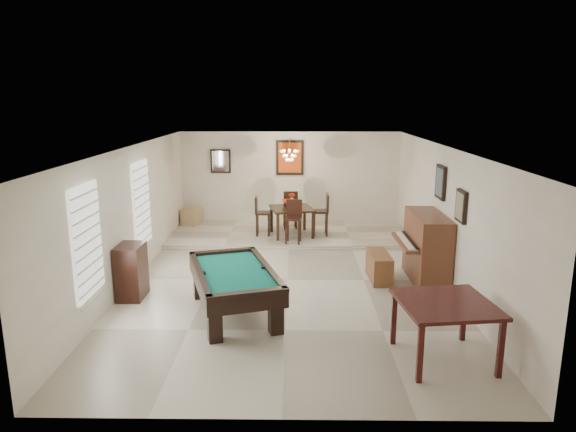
{
  "coord_description": "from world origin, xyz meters",
  "views": [
    {
      "loc": [
        0.13,
        -9.54,
        3.49
      ],
      "look_at": [
        0.0,
        0.6,
        1.15
      ],
      "focal_mm": 32.0,
      "sensor_mm": 36.0,
      "label": 1
    }
  ],
  "objects_px": {
    "dining_table": "(292,219)",
    "flower_vase": "(292,198)",
    "dining_chair_west": "(263,216)",
    "pool_table": "(234,293)",
    "chandelier": "(289,151)",
    "apothecary_chest": "(131,271)",
    "dining_chair_east": "(320,215)",
    "square_table": "(444,331)",
    "upright_piano": "(419,248)",
    "dining_chair_north": "(290,209)",
    "dining_chair_south": "(293,222)",
    "piano_bench": "(379,267)",
    "corner_bench": "(191,216)"
  },
  "relations": [
    {
      "from": "flower_vase",
      "to": "corner_bench",
      "type": "xyz_separation_m",
      "value": [
        -2.75,
        1.08,
        -0.73
      ]
    },
    {
      "from": "apothecary_chest",
      "to": "dining_table",
      "type": "bearing_deg",
      "value": 53.87
    },
    {
      "from": "square_table",
      "to": "dining_chair_west",
      "type": "xyz_separation_m",
      "value": [
        -2.81,
        6.06,
        0.19
      ]
    },
    {
      "from": "upright_piano",
      "to": "dining_table",
      "type": "relative_size",
      "value": 1.59
    },
    {
      "from": "dining_table",
      "to": "chandelier",
      "type": "distance_m",
      "value": 1.69
    },
    {
      "from": "dining_chair_west",
      "to": "chandelier",
      "type": "height_order",
      "value": "chandelier"
    },
    {
      "from": "dining_chair_north",
      "to": "dining_chair_east",
      "type": "xyz_separation_m",
      "value": [
        0.76,
        -0.74,
        0.02
      ]
    },
    {
      "from": "flower_vase",
      "to": "dining_chair_west",
      "type": "height_order",
      "value": "flower_vase"
    },
    {
      "from": "pool_table",
      "to": "dining_chair_east",
      "type": "height_order",
      "value": "dining_chair_east"
    },
    {
      "from": "upright_piano",
      "to": "dining_table",
      "type": "xyz_separation_m",
      "value": [
        -2.47,
        2.94,
        -0.13
      ]
    },
    {
      "from": "dining_chair_south",
      "to": "corner_bench",
      "type": "distance_m",
      "value": 3.32
    },
    {
      "from": "square_table",
      "to": "flower_vase",
      "type": "bearing_deg",
      "value": 109.08
    },
    {
      "from": "upright_piano",
      "to": "dining_chair_north",
      "type": "xyz_separation_m",
      "value": [
        -2.52,
        3.7,
        -0.04
      ]
    },
    {
      "from": "apothecary_chest",
      "to": "dining_chair_east",
      "type": "bearing_deg",
      "value": 47.74
    },
    {
      "from": "dining_chair_south",
      "to": "dining_chair_west",
      "type": "distance_m",
      "value": 1.03
    },
    {
      "from": "upright_piano",
      "to": "dining_chair_south",
      "type": "height_order",
      "value": "upright_piano"
    },
    {
      "from": "dining_table",
      "to": "pool_table",
      "type": "bearing_deg",
      "value": -101.31
    },
    {
      "from": "apothecary_chest",
      "to": "dining_chair_north",
      "type": "relative_size",
      "value": 0.96
    },
    {
      "from": "dining_table",
      "to": "dining_chair_east",
      "type": "bearing_deg",
      "value": 2.0
    },
    {
      "from": "pool_table",
      "to": "dining_chair_south",
      "type": "distance_m",
      "value": 4.0
    },
    {
      "from": "dining_chair_west",
      "to": "flower_vase",
      "type": "bearing_deg",
      "value": -90.6
    },
    {
      "from": "piano_bench",
      "to": "flower_vase",
      "type": "relative_size",
      "value": 3.8
    },
    {
      "from": "upright_piano",
      "to": "apothecary_chest",
      "type": "height_order",
      "value": "upright_piano"
    },
    {
      "from": "dining_chair_east",
      "to": "apothecary_chest",
      "type": "bearing_deg",
      "value": -42.46
    },
    {
      "from": "flower_vase",
      "to": "dining_chair_south",
      "type": "relative_size",
      "value": 0.25
    },
    {
      "from": "square_table",
      "to": "dining_chair_south",
      "type": "bearing_deg",
      "value": 110.98
    },
    {
      "from": "pool_table",
      "to": "corner_bench",
      "type": "bearing_deg",
      "value": 90.54
    },
    {
      "from": "upright_piano",
      "to": "apothecary_chest",
      "type": "distance_m",
      "value": 5.38
    },
    {
      "from": "chandelier",
      "to": "piano_bench",
      "type": "bearing_deg",
      "value": -60.41
    },
    {
      "from": "square_table",
      "to": "dining_chair_west",
      "type": "relative_size",
      "value": 1.24
    },
    {
      "from": "pool_table",
      "to": "chandelier",
      "type": "bearing_deg",
      "value": 62.6
    },
    {
      "from": "piano_bench",
      "to": "flower_vase",
      "type": "distance_m",
      "value": 3.47
    },
    {
      "from": "upright_piano",
      "to": "flower_vase",
      "type": "distance_m",
      "value": 3.86
    },
    {
      "from": "upright_piano",
      "to": "dining_chair_south",
      "type": "distance_m",
      "value": 3.3
    },
    {
      "from": "upright_piano",
      "to": "dining_table",
      "type": "distance_m",
      "value": 3.84
    },
    {
      "from": "dining_table",
      "to": "chandelier",
      "type": "bearing_deg",
      "value": 103.57
    },
    {
      "from": "dining_chair_south",
      "to": "chandelier",
      "type": "distance_m",
      "value": 1.84
    },
    {
      "from": "dining_table",
      "to": "flower_vase",
      "type": "relative_size",
      "value": 3.97
    },
    {
      "from": "dining_chair_south",
      "to": "dining_chair_north",
      "type": "height_order",
      "value": "dining_chair_south"
    },
    {
      "from": "pool_table",
      "to": "dining_chair_north",
      "type": "relative_size",
      "value": 2.21
    },
    {
      "from": "apothecary_chest",
      "to": "upright_piano",
      "type": "bearing_deg",
      "value": 10.02
    },
    {
      "from": "flower_vase",
      "to": "dining_chair_north",
      "type": "distance_m",
      "value": 0.89
    },
    {
      "from": "chandelier",
      "to": "dining_chair_south",
      "type": "bearing_deg",
      "value": -83.83
    },
    {
      "from": "dining_chair_south",
      "to": "dining_chair_west",
      "type": "xyz_separation_m",
      "value": [
        -0.76,
        0.7,
        -0.02
      ]
    },
    {
      "from": "flower_vase",
      "to": "square_table",
      "type": "bearing_deg",
      "value": -70.92
    },
    {
      "from": "dining_chair_north",
      "to": "corner_bench",
      "type": "bearing_deg",
      "value": -11.72
    },
    {
      "from": "apothecary_chest",
      "to": "chandelier",
      "type": "height_order",
      "value": "chandelier"
    },
    {
      "from": "dining_table",
      "to": "dining_chair_north",
      "type": "bearing_deg",
      "value": 93.38
    },
    {
      "from": "dining_chair_west",
      "to": "dining_chair_east",
      "type": "relative_size",
      "value": 0.93
    },
    {
      "from": "upright_piano",
      "to": "dining_chair_east",
      "type": "distance_m",
      "value": 3.44
    }
  ]
}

